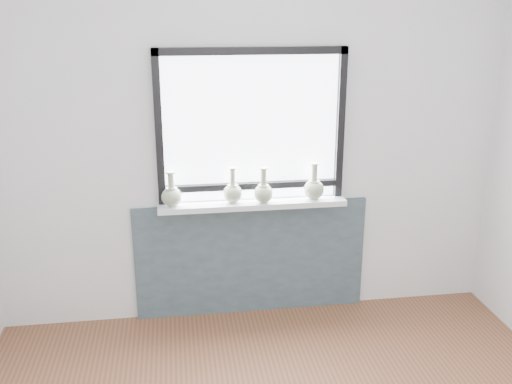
{
  "coord_description": "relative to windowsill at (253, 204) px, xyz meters",
  "views": [
    {
      "loc": [
        -0.53,
        -2.03,
        2.2
      ],
      "look_at": [
        0.0,
        1.55,
        1.02
      ],
      "focal_mm": 40.0,
      "sensor_mm": 36.0,
      "label": 1
    }
  ],
  "objects": [
    {
      "name": "apron_panel",
      "position": [
        0.0,
        0.07,
        -0.45
      ],
      "size": [
        1.7,
        0.03,
        0.86
      ],
      "primitive_type": "cube",
      "color": "#475B65",
      "rests_on": "ground"
    },
    {
      "name": "vase_d",
      "position": [
        0.44,
        -0.01,
        0.1
      ],
      "size": [
        0.15,
        0.15,
        0.26
      ],
      "rotation": [
        0.0,
        0.0,
        -0.01
      ],
      "color": "#9DAE8E",
      "rests_on": "windowsill"
    },
    {
      "name": "back_wall",
      "position": [
        0.0,
        0.1,
        0.42
      ],
      "size": [
        3.6,
        0.02,
        2.6
      ],
      "primitive_type": "cube",
      "color": "silver",
      "rests_on": "ground"
    },
    {
      "name": "vase_b",
      "position": [
        -0.14,
        0.0,
        0.09
      ],
      "size": [
        0.14,
        0.14,
        0.25
      ],
      "rotation": [
        0.0,
        0.0,
        -0.15
      ],
      "color": "#9DAE8E",
      "rests_on": "windowsill"
    },
    {
      "name": "window",
      "position": [
        0.0,
        0.06,
        0.56
      ],
      "size": [
        1.3,
        0.06,
        1.05
      ],
      "color": "black",
      "rests_on": "windowsill"
    },
    {
      "name": "vase_c",
      "position": [
        0.07,
        -0.03,
        0.1
      ],
      "size": [
        0.14,
        0.14,
        0.25
      ],
      "rotation": [
        0.0,
        0.0,
        -0.05
      ],
      "color": "#9DAE8E",
      "rests_on": "windowsill"
    },
    {
      "name": "vase_a",
      "position": [
        -0.56,
        -0.02,
        0.1
      ],
      "size": [
        0.14,
        0.14,
        0.24
      ],
      "rotation": [
        0.0,
        0.0,
        -0.18
      ],
      "color": "#9DAE8E",
      "rests_on": "windowsill"
    },
    {
      "name": "windowsill",
      "position": [
        0.0,
        0.0,
        0.0
      ],
      "size": [
        1.32,
        0.18,
        0.04
      ],
      "primitive_type": "cube",
      "color": "silver",
      "rests_on": "apron_panel"
    }
  ]
}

